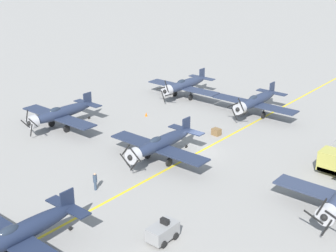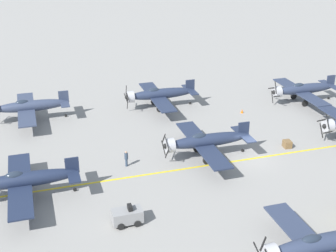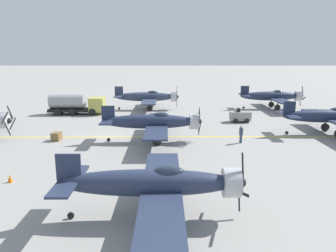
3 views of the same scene
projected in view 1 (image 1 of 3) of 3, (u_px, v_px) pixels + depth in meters
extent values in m
plane|color=gray|center=(199.00, 152.00, 52.05)|extent=(400.00, 400.00, 0.00)
cube|color=yellow|center=(199.00, 152.00, 52.05)|extent=(0.30, 160.00, 0.01)
ellipsoid|color=#1E2842|center=(24.00, 231.00, 33.94)|extent=(1.50, 9.50, 1.42)
ellipsoid|color=#232D3D|center=(9.00, 231.00, 32.92)|extent=(0.80, 1.70, 0.76)
cube|color=#1E2842|center=(15.00, 240.00, 33.52)|extent=(12.00, 2.10, 0.16)
cube|color=#1E2842|center=(68.00, 207.00, 36.83)|extent=(4.40, 1.10, 0.12)
cube|color=#1E2842|center=(67.00, 200.00, 36.60)|extent=(0.14, 1.30, 1.60)
cylinder|color=black|center=(4.00, 239.00, 34.63)|extent=(0.14, 0.14, 1.26)
cylinder|color=black|center=(5.00, 247.00, 34.86)|extent=(0.22, 0.90, 0.90)
cylinder|color=black|center=(70.00, 228.00, 37.60)|extent=(0.12, 0.36, 0.36)
ellipsoid|color=#27314B|center=(257.00, 100.00, 62.87)|extent=(1.50, 9.50, 1.42)
cylinder|color=#B7B7BC|center=(240.00, 108.00, 59.67)|extent=(1.58, 0.90, 1.58)
ellipsoid|color=#232D3D|center=(253.00, 98.00, 61.85)|extent=(0.80, 1.70, 0.76)
cube|color=#27314B|center=(254.00, 104.00, 62.44)|extent=(12.00, 2.10, 0.16)
cube|color=#27314B|center=(272.00, 92.00, 65.76)|extent=(4.40, 1.10, 0.12)
cube|color=#27314B|center=(272.00, 88.00, 65.53)|extent=(0.14, 1.30, 1.60)
sphere|color=black|center=(238.00, 109.00, 59.31)|extent=(0.56, 0.56, 0.56)
cube|color=black|center=(234.00, 114.00, 59.84)|extent=(1.01, 0.06, 1.58)
cube|color=black|center=(233.00, 105.00, 59.60)|extent=(1.58, 0.06, 1.01)
cube|color=black|center=(241.00, 105.00, 58.77)|extent=(1.01, 0.06, 1.58)
cube|color=black|center=(243.00, 114.00, 59.02)|extent=(1.58, 0.06, 1.01)
cylinder|color=black|center=(264.00, 111.00, 61.78)|extent=(0.14, 0.14, 1.26)
cylinder|color=black|center=(263.00, 115.00, 62.01)|extent=(0.22, 0.90, 0.90)
cylinder|color=black|center=(244.00, 106.00, 63.56)|extent=(0.14, 0.14, 1.26)
cylinder|color=black|center=(244.00, 111.00, 63.79)|extent=(0.22, 0.90, 0.90)
cylinder|color=black|center=(271.00, 106.00, 66.53)|extent=(0.12, 0.36, 0.36)
cylinder|color=#B7B7BC|center=(327.00, 215.00, 36.03)|extent=(1.58, 0.90, 1.58)
sphere|color=black|center=(324.00, 217.00, 35.67)|extent=(0.56, 0.56, 0.56)
cube|color=black|center=(313.00, 217.00, 36.26)|extent=(1.69, 0.06, 0.73)
cube|color=black|center=(322.00, 207.00, 35.55)|extent=(0.73, 0.06, 1.69)
cube|color=black|center=(335.00, 218.00, 35.07)|extent=(1.69, 0.06, 0.73)
cube|color=black|center=(327.00, 228.00, 35.78)|extent=(0.73, 0.06, 1.69)
cylinder|color=black|center=(325.00, 201.00, 39.92)|extent=(0.14, 0.14, 1.26)
cylinder|color=black|center=(324.00, 207.00, 40.15)|extent=(0.22, 0.90, 0.90)
ellipsoid|color=#232E47|center=(163.00, 142.00, 49.36)|extent=(1.50, 9.50, 1.42)
cylinder|color=#B7B7BC|center=(134.00, 156.00, 46.16)|extent=(1.58, 0.90, 1.58)
ellipsoid|color=#232D3D|center=(156.00, 141.00, 48.34)|extent=(0.80, 1.70, 0.76)
cube|color=#232E47|center=(158.00, 147.00, 48.94)|extent=(12.00, 2.10, 0.16)
cube|color=#232E47|center=(186.00, 130.00, 52.25)|extent=(4.40, 1.10, 0.12)
cube|color=#232E47|center=(186.00, 125.00, 52.02)|extent=(0.14, 1.30, 1.60)
sphere|color=black|center=(130.00, 157.00, 45.80)|extent=(0.56, 0.56, 0.56)
cube|color=black|center=(135.00, 154.00, 45.20)|extent=(1.47, 0.06, 1.18)
cube|color=black|center=(134.00, 165.00, 45.73)|extent=(1.18, 0.06, 1.47)
cube|color=black|center=(125.00, 160.00, 46.40)|extent=(1.47, 0.06, 1.18)
cube|color=black|center=(126.00, 150.00, 45.87)|extent=(1.18, 0.06, 1.47)
cylinder|color=black|center=(169.00, 157.00, 48.27)|extent=(0.14, 0.14, 1.26)
cylinder|color=black|center=(169.00, 162.00, 48.50)|extent=(0.22, 0.90, 0.90)
cylinder|color=black|center=(147.00, 149.00, 50.05)|extent=(0.14, 0.14, 1.26)
cylinder|color=black|center=(148.00, 155.00, 50.28)|extent=(0.22, 0.90, 0.90)
cylinder|color=black|center=(186.00, 146.00, 53.02)|extent=(0.12, 0.36, 0.36)
ellipsoid|color=#263049|center=(63.00, 112.00, 58.25)|extent=(1.50, 9.50, 1.42)
cylinder|color=#B7B7BC|center=(33.00, 122.00, 55.05)|extent=(1.58, 0.90, 1.58)
ellipsoid|color=#232D3D|center=(55.00, 110.00, 57.23)|extent=(0.80, 1.70, 0.76)
cube|color=#263049|center=(58.00, 117.00, 57.82)|extent=(12.00, 2.10, 0.16)
cube|color=#263049|center=(88.00, 103.00, 61.14)|extent=(4.40, 1.10, 0.12)
cube|color=#263049|center=(87.00, 99.00, 60.91)|extent=(0.14, 1.30, 1.60)
sphere|color=black|center=(29.00, 123.00, 54.69)|extent=(0.56, 0.56, 0.56)
cube|color=black|center=(27.00, 116.00, 54.56)|extent=(0.69, 0.06, 1.70)
cube|color=black|center=(33.00, 123.00, 54.09)|extent=(1.70, 0.06, 0.69)
cube|color=black|center=(31.00, 130.00, 54.82)|extent=(0.69, 0.06, 1.70)
cube|color=black|center=(25.00, 124.00, 55.28)|extent=(1.70, 0.06, 0.69)
cylinder|color=black|center=(66.00, 124.00, 57.16)|extent=(0.14, 0.14, 1.26)
cylinder|color=black|center=(67.00, 129.00, 57.38)|extent=(0.22, 0.90, 0.90)
cylinder|color=black|center=(51.00, 119.00, 58.94)|extent=(0.14, 0.14, 1.26)
cylinder|color=black|center=(52.00, 123.00, 59.17)|extent=(0.22, 0.90, 0.90)
cylinder|color=black|center=(89.00, 118.00, 61.91)|extent=(0.12, 0.36, 0.36)
ellipsoid|color=#2D3750|center=(186.00, 84.00, 70.25)|extent=(1.50, 9.50, 1.42)
cylinder|color=#B7B7BC|center=(167.00, 91.00, 67.05)|extent=(1.57, 0.90, 1.58)
ellipsoid|color=#232D3D|center=(181.00, 82.00, 69.23)|extent=(0.80, 1.70, 0.76)
cube|color=#2D3750|center=(183.00, 87.00, 69.83)|extent=(12.00, 2.10, 0.16)
cube|color=#2D3750|center=(202.00, 78.00, 73.14)|extent=(4.40, 1.10, 0.12)
cube|color=#2D3750|center=(202.00, 74.00, 72.91)|extent=(0.14, 1.30, 1.60)
sphere|color=black|center=(165.00, 91.00, 66.69)|extent=(0.56, 0.56, 0.56)
cube|color=black|center=(169.00, 95.00, 66.33)|extent=(1.67, 0.06, 0.79)
cube|color=black|center=(163.00, 96.00, 67.18)|extent=(0.79, 0.06, 1.67)
cube|color=black|center=(161.00, 88.00, 67.05)|extent=(1.67, 0.06, 0.79)
cube|color=black|center=(167.00, 86.00, 66.20)|extent=(0.79, 0.06, 1.67)
cylinder|color=black|center=(191.00, 93.00, 69.16)|extent=(0.14, 0.14, 1.26)
cylinder|color=black|center=(191.00, 97.00, 69.39)|extent=(0.22, 0.90, 0.90)
cylinder|color=black|center=(175.00, 90.00, 70.95)|extent=(0.14, 0.14, 1.26)
cylinder|color=black|center=(175.00, 94.00, 71.17)|extent=(0.22, 0.90, 0.90)
cylinder|color=black|center=(202.00, 90.00, 73.91)|extent=(0.12, 0.36, 0.36)
cube|color=#B2AD4C|center=(333.00, 161.00, 46.59)|extent=(2.50, 2.08, 2.00)
cylinder|color=black|center=(322.00, 164.00, 47.98)|extent=(0.30, 1.00, 1.00)
cylinder|color=black|center=(333.00, 155.00, 50.05)|extent=(0.30, 1.00, 1.00)
cube|color=gray|center=(163.00, 231.00, 36.10)|extent=(1.40, 2.60, 1.10)
cube|color=black|center=(165.00, 221.00, 36.01)|extent=(0.70, 0.36, 0.44)
cylinder|color=black|center=(163.00, 244.00, 35.36)|extent=(0.20, 0.60, 0.60)
cylinder|color=black|center=(150.00, 238.00, 36.18)|extent=(0.20, 0.60, 0.60)
cylinder|color=black|center=(175.00, 236.00, 36.39)|extent=(0.20, 0.60, 0.60)
cylinder|color=black|center=(162.00, 230.00, 37.20)|extent=(0.20, 0.60, 0.60)
cylinder|color=#334256|center=(95.00, 186.00, 43.77)|extent=(0.26, 0.26, 0.84)
cylinder|color=#334256|center=(95.00, 179.00, 43.50)|extent=(0.38, 0.38, 0.70)
sphere|color=tan|center=(95.00, 174.00, 43.33)|extent=(0.23, 0.23, 0.23)
cube|color=brown|center=(216.00, 132.00, 56.54)|extent=(1.07, 0.92, 0.83)
cone|color=orange|center=(146.00, 114.00, 62.89)|extent=(0.36, 0.36, 0.55)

